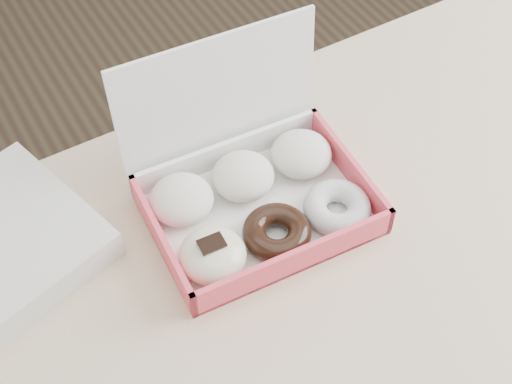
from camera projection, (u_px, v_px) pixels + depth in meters
table at (367, 308)px, 0.95m from camera, size 1.20×0.80×0.75m
donut_box at (252, 192)px, 0.94m from camera, size 0.30×0.25×0.21m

